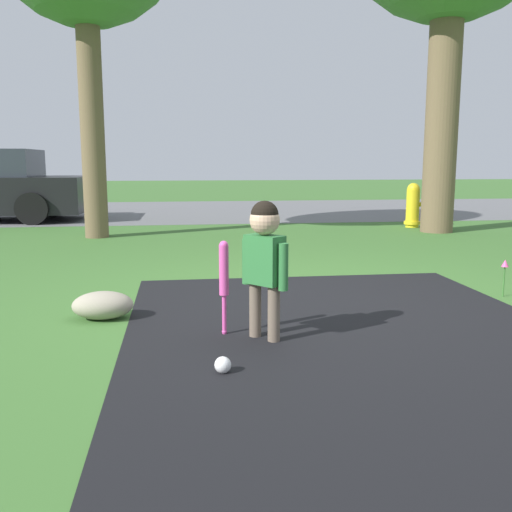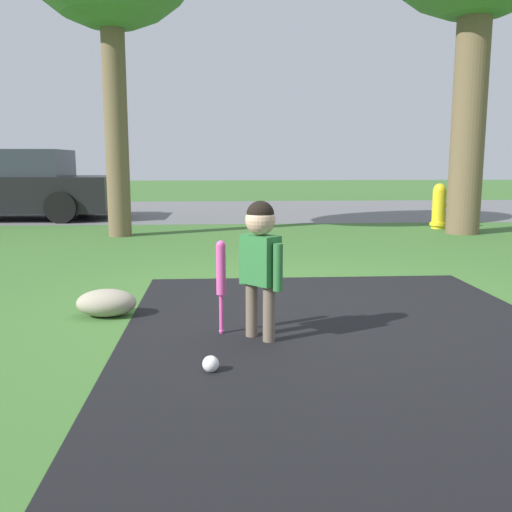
# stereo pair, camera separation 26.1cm
# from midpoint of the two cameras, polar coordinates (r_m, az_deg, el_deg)

# --- Properties ---
(ground_plane) EXTENTS (60.00, 60.00, 0.00)m
(ground_plane) POSITION_cam_midpoint_polar(r_m,az_deg,el_deg) (4.59, 6.58, -4.70)
(ground_plane) COLOR #3D6B2D
(driveway_strip) EXTENTS (2.93, 7.00, 0.01)m
(driveway_strip) POSITION_cam_midpoint_polar(r_m,az_deg,el_deg) (2.39, 21.73, -19.07)
(driveway_strip) COLOR black
(driveway_strip) RESTS_ON ground
(street_strip) EXTENTS (40.00, 6.00, 0.01)m
(street_strip) POSITION_cam_midpoint_polar(r_m,az_deg,el_deg) (13.28, -0.27, 4.62)
(street_strip) COLOR slate
(street_strip) RESTS_ON ground
(child) EXTENTS (0.26, 0.29, 0.88)m
(child) POSITION_cam_midpoint_polar(r_m,az_deg,el_deg) (3.53, 2.55, 0.54)
(child) COLOR #6B5B4C
(child) RESTS_ON ground
(baseball_bat) EXTENTS (0.06, 0.06, 0.62)m
(baseball_bat) POSITION_cam_midpoint_polar(r_m,az_deg,el_deg) (3.68, -1.49, -1.80)
(baseball_bat) COLOR #E54CA5
(baseball_bat) RESTS_ON ground
(sports_ball) EXTENTS (0.09, 0.09, 0.09)m
(sports_ball) POSITION_cam_midpoint_polar(r_m,az_deg,el_deg) (3.11, -2.12, -10.77)
(sports_ball) COLOR white
(sports_ball) RESTS_ON ground
(fire_hydrant) EXTENTS (0.31, 0.28, 0.76)m
(fire_hydrant) POSITION_cam_midpoint_polar(r_m,az_deg,el_deg) (10.11, 18.55, 4.71)
(fire_hydrant) COLOR yellow
(fire_hydrant) RESTS_ON ground
(parked_car) EXTENTS (4.23, 1.87, 1.34)m
(parked_car) POSITION_cam_midpoint_polar(r_m,az_deg,el_deg) (12.10, -23.13, 6.36)
(parked_car) COLOR black
(parked_car) RESTS_ON ground
(edging_rock) EXTENTS (0.43, 0.30, 0.20)m
(edging_rock) POSITION_cam_midpoint_polar(r_m,az_deg,el_deg) (4.27, -13.04, -4.59)
(edging_rock) COLOR #9E937F
(edging_rock) RESTS_ON ground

